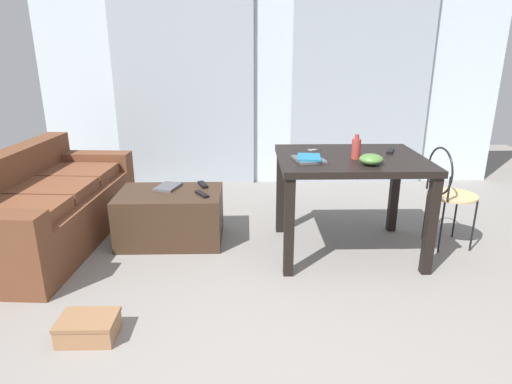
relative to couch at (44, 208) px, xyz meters
name	(u,v)px	position (x,y,z in m)	size (l,w,h in m)	color
ground_plane	(287,257)	(2.01, -0.37, -0.30)	(8.27, 8.27, 0.00)	gray
wall_back	(273,79)	(2.01, 1.75, 0.93)	(5.34, 0.10, 2.47)	silver
curtains	(273,88)	(2.01, 1.67, 0.83)	(3.65, 0.03, 2.27)	#99A3AD
couch	(44,208)	(0.00, 0.00, 0.00)	(0.98, 1.96, 0.76)	brown
coffee_table	(171,216)	(1.06, 0.00, -0.08)	(0.86, 0.58, 0.43)	#382619
craft_table	(350,171)	(2.51, -0.24, 0.37)	(1.11, 0.90, 0.79)	black
wire_chair	(446,186)	(3.31, -0.16, 0.22)	(0.39, 0.40, 0.84)	tan
bottle_near	(356,148)	(2.52, -0.31, 0.57)	(0.07, 0.07, 0.18)	#99332D
bowl	(371,159)	(2.59, -0.49, 0.53)	(0.17, 0.17, 0.08)	#477033
book_stack	(309,158)	(2.16, -0.36, 0.50)	(0.25, 0.28, 0.03)	#4C4C51
tv_remote_on_table	(390,151)	(2.85, -0.11, 0.50)	(0.04, 0.15, 0.02)	black
scissors	(317,149)	(2.27, -0.01, 0.49)	(0.12, 0.08, 0.00)	#9EA0A5
tv_remote_primary	(202,194)	(1.34, -0.09, 0.14)	(0.04, 0.18, 0.02)	black
tv_remote_secondary	(203,185)	(1.32, 0.16, 0.14)	(0.05, 0.17, 0.02)	black
magazine	(168,187)	(1.03, 0.11, 0.14)	(0.17, 0.24, 0.02)	#4C4C51
shoebox	(88,328)	(0.79, -1.35, -0.23)	(0.32, 0.24, 0.13)	#996B47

